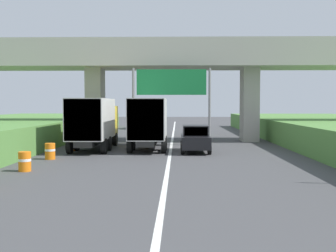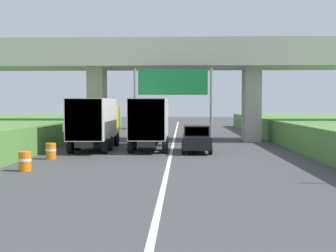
{
  "view_description": "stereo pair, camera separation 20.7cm",
  "coord_description": "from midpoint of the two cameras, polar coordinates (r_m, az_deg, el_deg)",
  "views": [
    {
      "loc": [
        0.48,
        -2.63,
        3.05
      ],
      "look_at": [
        0.0,
        17.51,
        2.0
      ],
      "focal_mm": 44.19,
      "sensor_mm": 36.0,
      "label": 1
    },
    {
      "loc": [
        0.68,
        -2.62,
        3.05
      ],
      "look_at": [
        0.0,
        17.51,
        2.0
      ],
      "focal_mm": 44.19,
      "sensor_mm": 36.0,
      "label": 2
    }
  ],
  "objects": [
    {
      "name": "lane_centre_stripe",
      "position": [
        28.27,
        0.76,
        -3.21
      ],
      "size": [
        0.2,
        90.95,
        0.01
      ],
      "primitive_type": "cube",
      "color": "white",
      "rests_on": "ground"
    },
    {
      "name": "overpass_bridge",
      "position": [
        34.62,
        0.98,
        8.36
      ],
      "size": [
        40.0,
        4.8,
        8.27
      ],
      "color": "#ADA89E",
      "rests_on": "ground"
    },
    {
      "name": "overhead_highway_sign",
      "position": [
        30.94,
        0.87,
        5.3
      ],
      "size": [
        5.88,
        0.18,
        5.77
      ],
      "color": "slate",
      "rests_on": "ground"
    },
    {
      "name": "truck_yellow",
      "position": [
        28.19,
        -9.78,
        0.67
      ],
      "size": [
        2.44,
        7.3,
        3.44
      ],
      "color": "black",
      "rests_on": "ground"
    },
    {
      "name": "truck_silver",
      "position": [
        28.06,
        -2.24,
        0.7
      ],
      "size": [
        2.44,
        7.3,
        3.44
      ],
      "color": "black",
      "rests_on": "ground"
    },
    {
      "name": "car_white",
      "position": [
        52.49,
        -3.91,
        0.58
      ],
      "size": [
        1.86,
        4.1,
        1.72
      ],
      "color": "silver",
      "rests_on": "ground"
    },
    {
      "name": "car_black",
      "position": [
        26.47,
        4.14,
        -1.78
      ],
      "size": [
        1.86,
        4.1,
        1.72
      ],
      "color": "black",
      "rests_on": "ground"
    },
    {
      "name": "construction_barrel_2",
      "position": [
        20.04,
        -18.86,
        -4.61
      ],
      "size": [
        0.57,
        0.57,
        0.9
      ],
      "color": "orange",
      "rests_on": "ground"
    },
    {
      "name": "construction_barrel_3",
      "position": [
        23.96,
        -15.61,
        -3.34
      ],
      "size": [
        0.57,
        0.57,
        0.9
      ],
      "color": "orange",
      "rests_on": "ground"
    },
    {
      "name": "construction_barrel_4",
      "position": [
        27.88,
        -12.83,
        -2.43
      ],
      "size": [
        0.57,
        0.57,
        0.9
      ],
      "color": "orange",
      "rests_on": "ground"
    },
    {
      "name": "construction_barrel_5",
      "position": [
        31.91,
        -11.1,
        -1.73
      ],
      "size": [
        0.57,
        0.57,
        0.9
      ],
      "color": "orange",
      "rests_on": "ground"
    }
  ]
}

